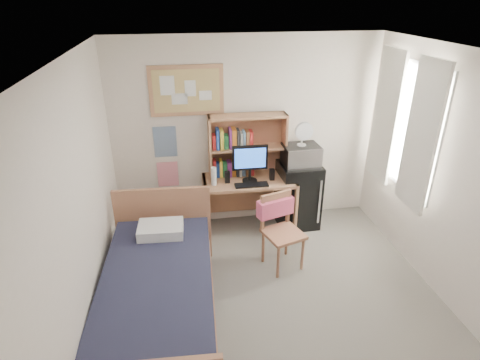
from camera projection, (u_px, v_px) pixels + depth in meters
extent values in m
cube|color=gray|center=(282.00, 319.00, 4.14)|extent=(3.60, 4.20, 0.02)
cube|color=white|center=(297.00, 59.00, 3.02)|extent=(3.60, 4.20, 0.02)
cube|color=white|center=(247.00, 134.00, 5.45)|extent=(3.60, 0.04, 2.60)
cube|color=white|center=(78.00, 226.00, 3.32)|extent=(0.04, 4.20, 2.60)
cube|color=white|center=(470.00, 194.00, 3.85)|extent=(0.04, 4.20, 2.60)
cube|color=white|center=(404.00, 126.00, 4.78)|extent=(0.10, 1.40, 1.70)
cube|color=white|center=(421.00, 137.00, 4.42)|extent=(0.04, 0.55, 1.70)
cube|color=white|center=(386.00, 117.00, 5.13)|extent=(0.04, 0.55, 1.70)
cube|color=tan|center=(187.00, 91.00, 5.06)|extent=(0.94, 0.03, 0.64)
cube|color=#214C87|center=(165.00, 142.00, 5.30)|extent=(0.30, 0.01, 0.42)
cube|color=#DA264A|center=(168.00, 174.00, 5.50)|extent=(0.28, 0.01, 0.36)
cube|color=tan|center=(249.00, 204.00, 5.55)|extent=(1.24, 0.63, 0.77)
cube|color=#AA7150|center=(283.00, 233.00, 4.74)|extent=(0.58, 0.58, 0.93)
cube|color=black|center=(298.00, 194.00, 5.65)|extent=(0.56, 0.56, 0.93)
cube|color=#1A1C30|center=(159.00, 301.00, 3.94)|extent=(1.22, 2.25, 0.60)
cube|color=tan|center=(247.00, 146.00, 5.34)|extent=(1.04, 0.28, 0.85)
cube|color=black|center=(250.00, 164.00, 5.23)|extent=(0.47, 0.04, 0.50)
cube|color=black|center=(252.00, 185.00, 5.20)|extent=(0.44, 0.15, 0.02)
cube|color=black|center=(227.00, 177.00, 5.26)|extent=(0.07, 0.07, 0.16)
cube|color=black|center=(272.00, 174.00, 5.34)|extent=(0.06, 0.06, 0.15)
cylinder|color=white|center=(214.00, 176.00, 5.18)|extent=(0.07, 0.07, 0.24)
cube|color=#F15B81|center=(275.00, 207.00, 4.79)|extent=(0.47, 0.27, 0.22)
cube|color=silver|center=(301.00, 155.00, 5.37)|extent=(0.48, 0.37, 0.27)
cylinder|color=white|center=(302.00, 135.00, 5.25)|extent=(0.24, 0.24, 0.30)
cube|color=white|center=(161.00, 229.00, 4.46)|extent=(0.51, 0.37, 0.12)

